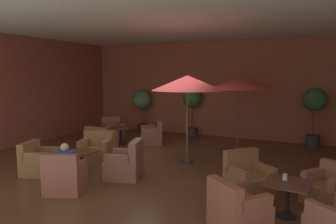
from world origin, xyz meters
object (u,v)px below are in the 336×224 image
at_px(armchair_front_left_north, 237,211).
at_px(armchair_mid_center_north, 113,131).
at_px(potted_tree_left_corner, 142,102).
at_px(armchair_mid_center_east, 101,142).
at_px(cafe_table_front_left, 288,189).
at_px(armchair_front_left_south, 329,190).
at_px(potted_tree_mid_left, 314,106).
at_px(patron_blue_shirt, 65,160).
at_px(armchair_front_right_south, 96,152).
at_px(armchair_front_right_north, 65,178).
at_px(armchair_front_left_west, 248,180).
at_px(potted_tree_mid_right, 192,103).
at_px(armchair_front_right_east, 126,165).
at_px(cafe_table_front_right, 82,157).
at_px(patio_umbrella_center_beige, 187,84).
at_px(armchair_front_right_west, 40,162).
at_px(cafe_table_mid_center, 121,131).
at_px(armchair_mid_center_south, 152,135).
at_px(patio_umbrella_tall_red, 239,83).
at_px(iced_drink_cup, 285,177).

relative_size(armchair_front_left_north, armchair_mid_center_north, 1.04).
height_order(armchair_front_left_north, potted_tree_left_corner, potted_tree_left_corner).
distance_m(armchair_mid_center_east, potted_tree_left_corner, 3.87).
xyz_separation_m(cafe_table_front_left, armchair_front_left_south, (0.66, 0.84, -0.19)).
relative_size(potted_tree_mid_left, patron_blue_shirt, 3.17).
bearing_deg(armchair_front_right_south, armchair_front_right_north, -67.84).
bearing_deg(armchair_front_left_west, potted_tree_mid_right, 122.15).
bearing_deg(armchair_mid_center_north, armchair_front_right_north, -64.24).
bearing_deg(cafe_table_front_left, armchair_front_right_south, 166.86).
bearing_deg(potted_tree_mid_right, armchair_mid_center_east, -114.50).
distance_m(armchair_front_right_east, patron_blue_shirt, 1.48).
height_order(cafe_table_front_right, armchair_mid_center_east, armchair_mid_center_east).
relative_size(armchair_front_left_south, patio_umbrella_center_beige, 0.41).
height_order(armchair_front_left_west, armchair_front_right_west, armchair_front_left_west).
bearing_deg(armchair_front_left_south, armchair_front_left_west, -174.58).
height_order(armchair_front_right_east, patio_umbrella_center_beige, patio_umbrella_center_beige).
relative_size(armchair_mid_center_north, armchair_mid_center_east, 1.23).
height_order(armchair_front_left_north, armchair_front_right_west, armchair_front_left_north).
relative_size(armchair_front_right_north, cafe_table_mid_center, 1.24).
distance_m(armchair_front_left_south, cafe_table_mid_center, 6.98).
relative_size(armchair_front_left_south, armchair_front_right_south, 0.96).
distance_m(armchair_mid_center_north, armchair_mid_center_south, 1.77).
relative_size(armchair_front_right_east, patio_umbrella_tall_red, 0.41).
height_order(potted_tree_mid_left, patron_blue_shirt, potted_tree_mid_left).
xyz_separation_m(armchair_front_left_south, armchair_front_right_north, (-4.94, -1.69, 0.01)).
distance_m(armchair_mid_center_north, patio_umbrella_tall_red, 5.12).
xyz_separation_m(armchair_front_left_west, armchair_front_right_west, (-4.95, -0.89, -0.02)).
xyz_separation_m(armchair_front_right_east, armchair_mid_center_north, (-3.01, 3.62, -0.02)).
relative_size(armchair_front_right_north, patio_umbrella_center_beige, 0.40).
bearing_deg(armchair_front_right_south, cafe_table_front_left, -13.14).
bearing_deg(patio_umbrella_tall_red, armchair_front_left_west, -73.56).
bearing_deg(armchair_mid_center_east, patron_blue_shirt, -63.89).
bearing_deg(armchair_front_right_west, potted_tree_mid_left, 45.42).
bearing_deg(potted_tree_left_corner, patio_umbrella_tall_red, -19.19).
bearing_deg(cafe_table_front_right, patio_umbrella_center_beige, 49.18).
bearing_deg(armchair_mid_center_south, armchair_mid_center_east, -119.43).
relative_size(armchair_mid_center_south, iced_drink_cup, 9.48).
bearing_deg(cafe_table_mid_center, armchair_front_right_south, -72.77).
bearing_deg(armchair_front_left_west, cafe_table_front_left, -40.66).
bearing_deg(patio_umbrella_tall_red, cafe_table_front_left, -66.61).
distance_m(armchair_front_left_south, armchair_mid_center_north, 8.02).
height_order(armchair_front_left_west, iced_drink_cup, armchair_front_left_west).
relative_size(armchair_front_left_west, potted_tree_mid_left, 0.55).
relative_size(armchair_front_right_west, armchair_mid_center_north, 0.98).
height_order(armchair_front_left_south, cafe_table_front_right, armchair_front_left_south).
distance_m(armchair_mid_center_north, potted_tree_mid_left, 7.26).
xyz_separation_m(armchair_front_left_west, patio_umbrella_center_beige, (-2.03, 1.63, 1.90)).
bearing_deg(armchair_front_right_south, patron_blue_shirt, -67.86).
distance_m(armchair_front_left_north, armchair_front_left_south, 2.14).
distance_m(armchair_front_left_west, armchair_front_right_east, 2.85).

